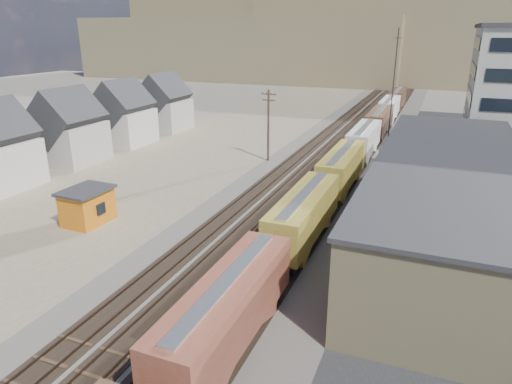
% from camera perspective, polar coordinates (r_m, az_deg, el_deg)
% --- Properties ---
extents(ground, '(300.00, 300.00, 0.00)m').
position_cam_1_polar(ground, '(27.97, -13.58, -20.18)').
color(ground, '#6B6356').
rests_on(ground, ground).
extents(ballast_bed, '(18.00, 200.00, 0.06)m').
position_cam_1_polar(ballast_bed, '(70.56, 10.33, 4.81)').
color(ballast_bed, '#4C4742').
rests_on(ballast_bed, ground).
extents(dirt_yard, '(24.00, 180.00, 0.03)m').
position_cam_1_polar(dirt_yard, '(68.42, -8.17, 4.46)').
color(dirt_yard, '#70624D').
rests_on(dirt_yard, ground).
extents(rail_tracks, '(11.40, 200.00, 0.24)m').
position_cam_1_polar(rail_tracks, '(70.65, 9.89, 4.93)').
color(rail_tracks, black).
rests_on(rail_tracks, ground).
extents(freight_train, '(3.00, 119.74, 4.46)m').
position_cam_1_polar(freight_train, '(60.41, 12.14, 4.92)').
color(freight_train, black).
rests_on(freight_train, ground).
extents(warehouse, '(12.40, 40.40, 7.25)m').
position_cam_1_polar(warehouse, '(44.27, 22.73, -0.42)').
color(warehouse, tan).
rests_on(warehouse, ground).
extents(utility_pole_north, '(2.20, 0.32, 10.00)m').
position_cam_1_polar(utility_pole_north, '(64.15, 1.56, 8.49)').
color(utility_pole_north, '#382619').
rests_on(utility_pole_north, ground).
extents(radio_mast, '(1.20, 0.16, 18.00)m').
position_cam_1_polar(radio_mast, '(77.81, 16.77, 12.50)').
color(radio_mast, black).
rests_on(radio_mast, ground).
extents(townhouse_row, '(8.15, 68.16, 10.47)m').
position_cam_1_polar(townhouse_row, '(64.79, -26.04, 5.75)').
color(townhouse_row, '#B7B2A8').
rests_on(townhouse_row, ground).
extents(hills_north, '(265.00, 80.00, 32.00)m').
position_cam_1_polar(hills_north, '(185.41, 18.82, 17.52)').
color(hills_north, brown).
rests_on(hills_north, ground).
extents(maintenance_shed, '(3.80, 4.85, 3.48)m').
position_cam_1_polar(maintenance_shed, '(46.56, -20.33, -1.62)').
color(maintenance_shed, '#CE6B13').
rests_on(maintenance_shed, ground).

